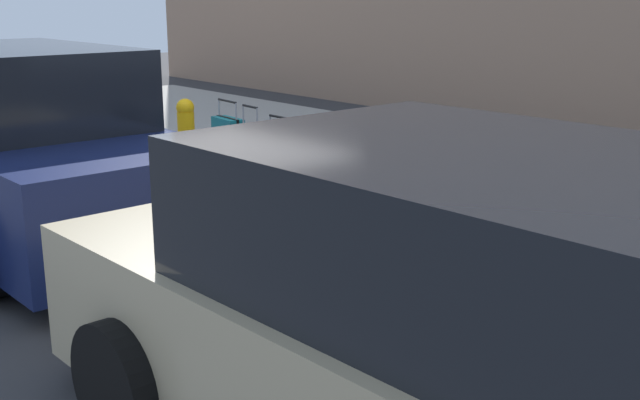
{
  "coord_description": "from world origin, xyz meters",
  "views": [
    {
      "loc": [
        -6.72,
        4.07,
        2.11
      ],
      "look_at": [
        -2.03,
        0.06,
        0.5
      ],
      "focal_mm": 44.16,
      "sensor_mm": 36.0,
      "label": 1
    }
  ],
  "objects_px": {
    "suitcase_black_7": "(280,166)",
    "fire_hydrant": "(186,131)",
    "suitcase_silver_1": "(564,235)",
    "suitcase_red_4": "(394,195)",
    "suitcase_silver_8": "(251,158)",
    "bollard_post": "(148,124)",
    "parked_car_navy_1": "(17,148)",
    "suitcase_teal_9": "(229,147)",
    "suitcase_black_0": "(624,256)",
    "suitcase_olive_3": "(446,202)",
    "suitcase_navy_5": "(350,190)",
    "parked_car_beige_0": "(478,341)",
    "suitcase_teal_2": "(505,218)",
    "suitcase_maroon_6": "(313,179)"
  },
  "relations": [
    {
      "from": "suitcase_teal_2",
      "to": "bollard_post",
      "type": "relative_size",
      "value": 0.79
    },
    {
      "from": "fire_hydrant",
      "to": "parked_car_navy_1",
      "type": "bearing_deg",
      "value": 111.74
    },
    {
      "from": "suitcase_black_0",
      "to": "suitcase_teal_9",
      "type": "relative_size",
      "value": 1.02
    },
    {
      "from": "suitcase_teal_9",
      "to": "parked_car_navy_1",
      "type": "relative_size",
      "value": 0.18
    },
    {
      "from": "suitcase_navy_5",
      "to": "parked_car_navy_1",
      "type": "relative_size",
      "value": 0.12
    },
    {
      "from": "suitcase_olive_3",
      "to": "parked_car_navy_1",
      "type": "height_order",
      "value": "parked_car_navy_1"
    },
    {
      "from": "suitcase_olive_3",
      "to": "fire_hydrant",
      "type": "bearing_deg",
      "value": -0.12
    },
    {
      "from": "suitcase_olive_3",
      "to": "suitcase_navy_5",
      "type": "relative_size",
      "value": 1.34
    },
    {
      "from": "suitcase_silver_1",
      "to": "suitcase_black_7",
      "type": "distance_m",
      "value": 3.21
    },
    {
      "from": "fire_hydrant",
      "to": "suitcase_navy_5",
      "type": "bearing_deg",
      "value": 178.69
    },
    {
      "from": "suitcase_black_7",
      "to": "fire_hydrant",
      "type": "xyz_separation_m",
      "value": [
        1.8,
        0.0,
        0.12
      ]
    },
    {
      "from": "suitcase_black_7",
      "to": "suitcase_navy_5",
      "type": "bearing_deg",
      "value": 176.56
    },
    {
      "from": "suitcase_silver_1",
      "to": "suitcase_maroon_6",
      "type": "bearing_deg",
      "value": 2.58
    },
    {
      "from": "suitcase_black_0",
      "to": "suitcase_red_4",
      "type": "distance_m",
      "value": 2.09
    },
    {
      "from": "suitcase_navy_5",
      "to": "bollard_post",
      "type": "relative_size",
      "value": 0.66
    },
    {
      "from": "suitcase_maroon_6",
      "to": "parked_car_beige_0",
      "type": "relative_size",
      "value": 0.19
    },
    {
      "from": "suitcase_olive_3",
      "to": "suitcase_red_4",
      "type": "relative_size",
      "value": 0.95
    },
    {
      "from": "suitcase_olive_3",
      "to": "suitcase_maroon_6",
      "type": "distance_m",
      "value": 1.62
    },
    {
      "from": "suitcase_red_4",
      "to": "parked_car_navy_1",
      "type": "distance_m",
      "value": 3.39
    },
    {
      "from": "fire_hydrant",
      "to": "suitcase_black_7",
      "type": "bearing_deg",
      "value": -179.99
    },
    {
      "from": "suitcase_teal_9",
      "to": "suitcase_olive_3",
      "type": "bearing_deg",
      "value": 178.56
    },
    {
      "from": "suitcase_olive_3",
      "to": "parked_car_beige_0",
      "type": "bearing_deg",
      "value": 132.92
    },
    {
      "from": "suitcase_olive_3",
      "to": "suitcase_teal_9",
      "type": "bearing_deg",
      "value": -1.44
    },
    {
      "from": "suitcase_navy_5",
      "to": "suitcase_maroon_6",
      "type": "xyz_separation_m",
      "value": [
        0.55,
        -0.02,
        0.0
      ]
    },
    {
      "from": "suitcase_black_7",
      "to": "suitcase_silver_8",
      "type": "bearing_deg",
      "value": 0.32
    },
    {
      "from": "suitcase_black_7",
      "to": "suitcase_silver_1",
      "type": "bearing_deg",
      "value": -178.65
    },
    {
      "from": "suitcase_teal_2",
      "to": "suitcase_teal_9",
      "type": "distance_m",
      "value": 3.73
    },
    {
      "from": "suitcase_black_7",
      "to": "parked_car_beige_0",
      "type": "bearing_deg",
      "value": 151.98
    },
    {
      "from": "suitcase_black_0",
      "to": "suitcase_maroon_6",
      "type": "distance_m",
      "value": 3.16
    },
    {
      "from": "suitcase_red_4",
      "to": "suitcase_silver_8",
      "type": "relative_size",
      "value": 0.96
    },
    {
      "from": "suitcase_red_4",
      "to": "suitcase_black_7",
      "type": "distance_m",
      "value": 1.63
    },
    {
      "from": "suitcase_teal_9",
      "to": "bollard_post",
      "type": "height_order",
      "value": "bollard_post"
    },
    {
      "from": "suitcase_black_0",
      "to": "suitcase_maroon_6",
      "type": "relative_size",
      "value": 1.07
    },
    {
      "from": "suitcase_navy_5",
      "to": "suitcase_black_7",
      "type": "bearing_deg",
      "value": -3.44
    },
    {
      "from": "suitcase_silver_1",
      "to": "suitcase_navy_5",
      "type": "relative_size",
      "value": 1.43
    },
    {
      "from": "bollard_post",
      "to": "parked_car_beige_0",
      "type": "distance_m",
      "value": 7.08
    },
    {
      "from": "suitcase_black_0",
      "to": "suitcase_navy_5",
      "type": "xyz_separation_m",
      "value": [
        2.61,
        0.05,
        -0.03
      ]
    },
    {
      "from": "suitcase_black_0",
      "to": "suitcase_teal_9",
      "type": "xyz_separation_m",
      "value": [
        4.75,
        -0.09,
        0.03
      ]
    },
    {
      "from": "suitcase_teal_2",
      "to": "suitcase_teal_9",
      "type": "xyz_separation_m",
      "value": [
        3.73,
        -0.01,
        0.01
      ]
    },
    {
      "from": "suitcase_black_7",
      "to": "suitcase_black_0",
      "type": "bearing_deg",
      "value": 179.74
    },
    {
      "from": "bollard_post",
      "to": "parked_car_navy_1",
      "type": "bearing_deg",
      "value": 125.99
    },
    {
      "from": "suitcase_teal_9",
      "to": "parked_car_beige_0",
      "type": "height_order",
      "value": "parked_car_beige_0"
    },
    {
      "from": "suitcase_red_4",
      "to": "suitcase_navy_5",
      "type": "distance_m",
      "value": 0.52
    },
    {
      "from": "suitcase_red_4",
      "to": "suitcase_teal_2",
      "type": "bearing_deg",
      "value": -174.61
    },
    {
      "from": "suitcase_navy_5",
      "to": "bollard_post",
      "type": "xyz_separation_m",
      "value": [
        3.55,
        0.08,
        0.18
      ]
    },
    {
      "from": "suitcase_silver_1",
      "to": "suitcase_navy_5",
      "type": "bearing_deg",
      "value": 3.88
    },
    {
      "from": "suitcase_black_0",
      "to": "suitcase_red_4",
      "type": "bearing_deg",
      "value": 0.52
    },
    {
      "from": "suitcase_navy_5",
      "to": "parked_car_beige_0",
      "type": "distance_m",
      "value": 3.9
    },
    {
      "from": "suitcase_teal_9",
      "to": "suitcase_teal_2",
      "type": "bearing_deg",
      "value": 179.89
    },
    {
      "from": "suitcase_silver_1",
      "to": "suitcase_teal_9",
      "type": "height_order",
      "value": "suitcase_teal_9"
    }
  ]
}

